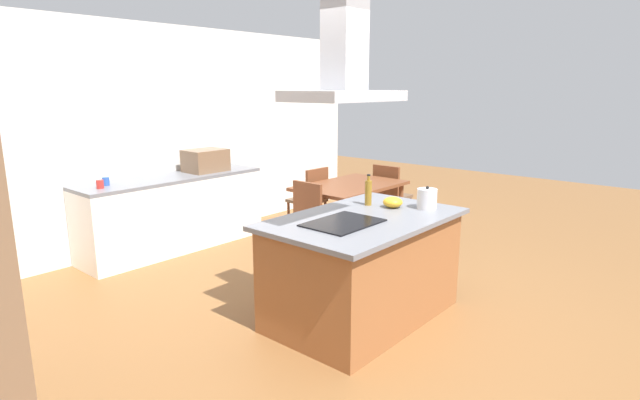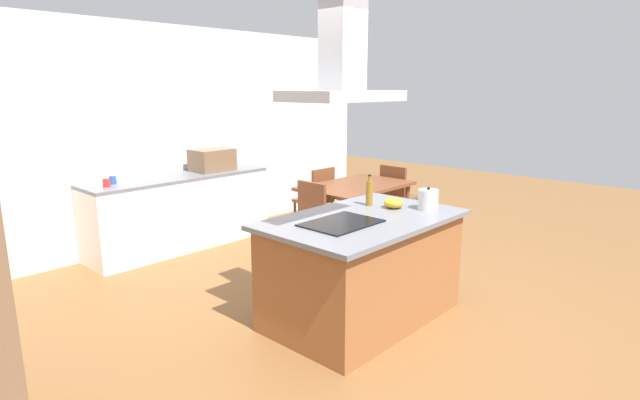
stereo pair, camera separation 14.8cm
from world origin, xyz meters
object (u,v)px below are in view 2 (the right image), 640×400
Objects in this scene: coffee_mug_red at (107,183)px; olive_oil_bottle at (369,192)px; coffee_mug_blue at (113,180)px; chair_at_right_end at (397,192)px; mixing_bowl at (394,203)px; range_hood at (343,67)px; countertop_microwave at (212,160)px; chair_at_left_end at (305,216)px; dining_table at (356,191)px; cooktop at (341,223)px; chair_facing_back_wall at (318,195)px; tea_kettle at (428,200)px.

olive_oil_bottle is at bearing -64.48° from coffee_mug_red.
coffee_mug_blue is 0.10× the size of chair_at_right_end.
range_hood is (-0.72, -0.00, 1.15)m from mixing_bowl.
countertop_microwave is (0.17, 2.66, 0.02)m from olive_oil_bottle.
chair_at_left_end is at bearing 71.92° from olive_oil_bottle.
olive_oil_bottle reaches higher than dining_table.
range_hood is at bearing -143.88° from dining_table.
olive_oil_bottle is 2.94m from coffee_mug_blue.
cooktop is 0.67× the size of chair_at_left_end.
coffee_mug_red is 3.11m from range_hood.
countertop_microwave is 0.56× the size of chair_facing_back_wall.
coffee_mug_red is at bearing 115.52° from olive_oil_bottle.
range_hood is (-0.88, 0.25, 1.11)m from tea_kettle.
dining_table is at bearing 0.00° from chair_at_left_end.
coffee_mug_blue is at bearing 112.01° from mixing_bowl.
countertop_microwave reaches higher than chair_facing_back_wall.
dining_table is at bearing 36.12° from range_hood.
coffee_mug_blue is 0.10× the size of chair_at_left_end.
cooktop reaches higher than chair_facing_back_wall.
mixing_bowl is 1.95× the size of coffee_mug_blue.
coffee_mug_blue is at bearing 148.14° from dining_table.
coffee_mug_red is (-0.59, 2.82, 0.04)m from cooktop.
mixing_bowl is 0.20× the size of range_hood.
countertop_microwave reaches higher than cooktop.
tea_kettle is 0.45× the size of countertop_microwave.
tea_kettle is at bearing -114.73° from chair_facing_back_wall.
chair_at_left_end is (0.22, -1.45, -0.53)m from countertop_microwave.
olive_oil_bottle reaches higher than mixing_bowl.
range_hood is at bearing -133.08° from chair_facing_back_wall.
coffee_mug_red is 0.17m from coffee_mug_blue.
mixing_bowl is 2.88m from countertop_microwave.
olive_oil_bottle is at bearing 115.80° from tea_kettle.
chair_at_right_end is at bearing 26.44° from range_hood.
coffee_mug_blue is at bearing 177.41° from countertop_microwave.
cooktop is 0.67× the size of range_hood.
tea_kettle reaches higher than dining_table.
coffee_mug_blue is 0.06× the size of dining_table.
chair_at_right_end is (2.00, 1.68, -0.48)m from tea_kettle.
coffee_mug_red reaches higher than dining_table.
cooktop is 3.41× the size of mixing_bowl.
countertop_microwave is (-0.06, 3.13, 0.05)m from tea_kettle.
countertop_microwave is at bearing 91.05° from tea_kettle.
chair_at_right_end is (2.16, 1.43, -0.44)m from mixing_bowl.
countertop_microwave is at bearing 145.40° from chair_facing_back_wall.
olive_oil_bottle is 0.20× the size of dining_table.
countertop_microwave is at bearing 98.75° from chair_at_left_end.
dining_table is (2.55, -1.39, -0.28)m from coffee_mug_red.
chair_at_left_end is (-0.92, 0.00, -0.16)m from dining_table.
range_hood is (-2.87, -1.43, 1.59)m from chair_at_right_end.
chair_at_left_end is 0.99× the size of range_hood.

